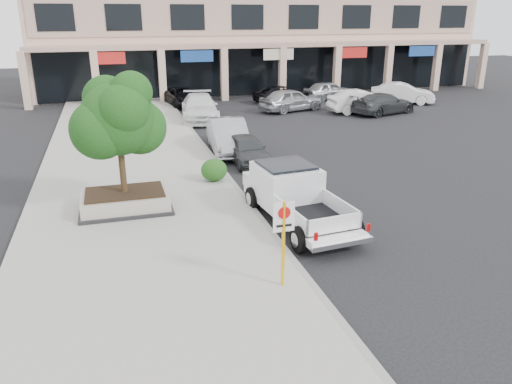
# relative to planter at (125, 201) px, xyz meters

# --- Properties ---
(ground) EXTENTS (120.00, 120.00, 0.00)m
(ground) POSITION_rel_planter_xyz_m (5.96, -3.88, -0.48)
(ground) COLOR black
(ground) RESTS_ON ground
(sidewalk) EXTENTS (8.00, 52.00, 0.15)m
(sidewalk) POSITION_rel_planter_xyz_m (0.46, 2.12, -0.40)
(sidewalk) COLOR gray
(sidewalk) RESTS_ON ground
(curb) EXTENTS (0.20, 52.00, 0.15)m
(curb) POSITION_rel_planter_xyz_m (4.41, 2.12, -0.40)
(curb) COLOR gray
(curb) RESTS_ON ground
(strip_mall) EXTENTS (40.55, 12.43, 9.50)m
(strip_mall) POSITION_rel_planter_xyz_m (13.96, 30.05, 4.27)
(strip_mall) COLOR #D1A093
(strip_mall) RESTS_ON ground
(planter) EXTENTS (3.20, 2.20, 0.68)m
(planter) POSITION_rel_planter_xyz_m (0.00, 0.00, 0.00)
(planter) COLOR black
(planter) RESTS_ON sidewalk
(planter_tree) EXTENTS (2.90, 2.55, 4.00)m
(planter_tree) POSITION_rel_planter_xyz_m (0.13, 0.15, 2.94)
(planter_tree) COLOR #2E2412
(planter_tree) RESTS_ON planter
(no_parking_sign) EXTENTS (0.55, 0.09, 2.30)m
(no_parking_sign) POSITION_rel_planter_xyz_m (3.64, -6.58, 1.16)
(no_parking_sign) COLOR #E5A40C
(no_parking_sign) RESTS_ON sidewalk
(hedge) EXTENTS (1.10, 0.99, 0.93)m
(hedge) POSITION_rel_planter_xyz_m (3.70, 2.29, 0.14)
(hedge) COLOR #1E4513
(hedge) RESTS_ON sidewalk
(pickup_truck) EXTENTS (2.73, 6.06, 1.85)m
(pickup_truck) POSITION_rel_planter_xyz_m (5.61, -2.61, 0.45)
(pickup_truck) COLOR white
(pickup_truck) RESTS_ON ground
(curb_car_a) EXTENTS (1.65, 3.96, 1.34)m
(curb_car_a) POSITION_rel_planter_xyz_m (5.85, 4.96, 0.20)
(curb_car_a) COLOR #323538
(curb_car_a) RESTS_ON ground
(curb_car_b) EXTENTS (2.19, 5.20, 1.67)m
(curb_car_b) POSITION_rel_planter_xyz_m (5.49, 7.26, 0.36)
(curb_car_b) COLOR #97999F
(curb_car_b) RESTS_ON ground
(curb_car_c) EXTENTS (3.04, 6.00, 1.67)m
(curb_car_c) POSITION_rel_planter_xyz_m (5.54, 15.76, 0.36)
(curb_car_c) COLOR white
(curb_car_c) RESTS_ON ground
(curb_car_d) EXTENTS (2.94, 5.26, 1.39)m
(curb_car_d) POSITION_rel_planter_xyz_m (5.30, 21.59, 0.22)
(curb_car_d) COLOR black
(curb_car_d) RESTS_ON ground
(lot_car_a) EXTENTS (5.21, 3.34, 1.65)m
(lot_car_a) POSITION_rel_planter_xyz_m (12.52, 17.10, 0.35)
(lot_car_a) COLOR #94979B
(lot_car_a) RESTS_ON ground
(lot_car_b) EXTENTS (4.96, 1.86, 1.62)m
(lot_car_b) POSITION_rel_planter_xyz_m (17.25, 15.06, 0.33)
(lot_car_b) COLOR silver
(lot_car_b) RESTS_ON ground
(lot_car_c) EXTENTS (5.50, 3.50, 1.48)m
(lot_car_c) POSITION_rel_planter_xyz_m (18.46, 14.22, 0.27)
(lot_car_c) COLOR #2A2D2F
(lot_car_c) RESTS_ON ground
(lot_car_d) EXTENTS (5.15, 3.26, 1.32)m
(lot_car_d) POSITION_rel_planter_xyz_m (13.20, 20.90, 0.19)
(lot_car_d) COLOR black
(lot_car_d) RESTS_ON ground
(lot_car_e) EXTENTS (4.69, 2.58, 1.51)m
(lot_car_e) POSITION_rel_planter_xyz_m (17.32, 21.04, 0.28)
(lot_car_e) COLOR #9CA0A4
(lot_car_e) RESTS_ON ground
(lot_car_f) EXTENTS (5.10, 3.79, 1.61)m
(lot_car_f) POSITION_rel_planter_xyz_m (22.15, 17.73, 0.33)
(lot_car_f) COLOR white
(lot_car_f) RESTS_ON ground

